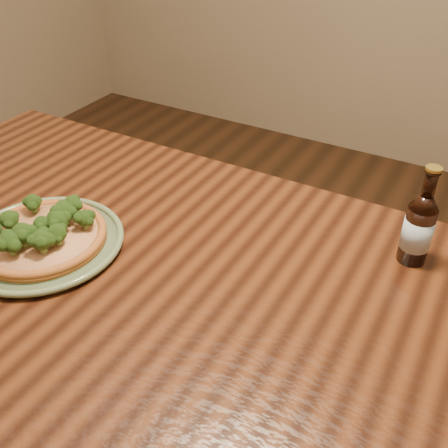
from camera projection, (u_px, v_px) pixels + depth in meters
The scene contains 4 objects.
table at pixel (160, 312), 1.03m from camera, with size 1.60×0.90×0.75m.
plate at pixel (43, 242), 1.05m from camera, with size 0.32×0.32×0.02m.
pizza at pixel (41, 234), 1.04m from camera, with size 0.26×0.26×0.07m.
beer_bottle at pixel (419, 228), 0.98m from camera, with size 0.06×0.06×0.20m.
Camera 1 is at (0.48, -0.48, 1.40)m, focal length 42.00 mm.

